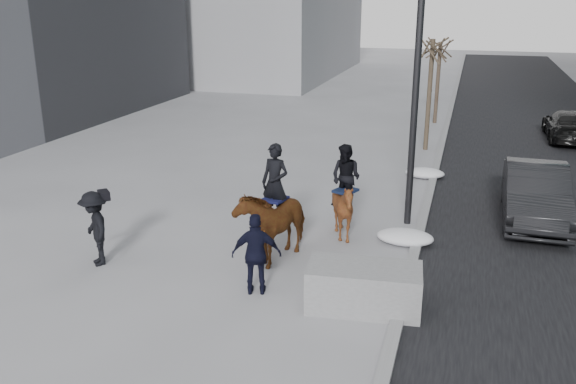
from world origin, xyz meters
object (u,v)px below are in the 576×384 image
(planter, at_px, (364,288))
(mounted_right, at_px, (344,202))
(car_near, at_px, (535,194))
(mounted_left, at_px, (274,216))

(planter, relative_size, mounted_right, 0.91)
(car_near, bearing_deg, mounted_left, -143.64)
(planter, bearing_deg, mounted_right, 108.06)
(mounted_left, height_order, mounted_right, mounted_left)
(mounted_left, distance_m, mounted_right, 2.07)
(mounted_left, bearing_deg, planter, -37.32)
(mounted_right, bearing_deg, mounted_left, -131.52)
(mounted_left, relative_size, mounted_right, 1.11)
(car_near, height_order, mounted_right, mounted_right)
(planter, xyz_separation_m, mounted_right, (-1.13, 3.46, 0.53))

